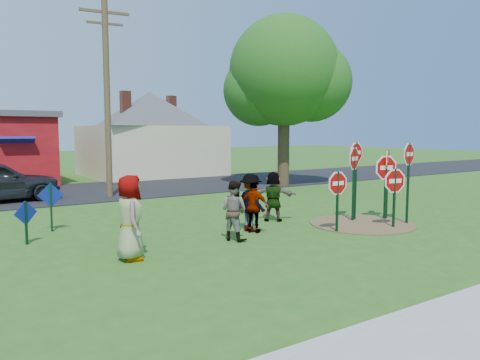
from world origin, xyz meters
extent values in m
plane|color=#2B5C1A|center=(0.00, 0.00, 0.00)|extent=(120.00, 120.00, 0.00)
cube|color=#9E9E99|center=(0.00, -7.20, 0.04)|extent=(22.00, 1.80, 0.08)
cube|color=black|center=(0.00, 11.50, 0.02)|extent=(120.00, 7.50, 0.04)
cylinder|color=brown|center=(4.50, -1.00, 0.01)|extent=(3.20, 3.20, 0.03)
cube|color=navy|center=(-3.00, 14.40, 2.40)|extent=(1.60, 0.78, 0.45)
cube|color=beige|center=(5.50, 18.00, 1.60)|extent=(8.00, 7.00, 3.20)
pyramid|color=#4C4C51|center=(5.50, 18.00, 5.40)|extent=(9.40, 9.40, 2.20)
cube|color=brown|center=(3.50, 17.00, 4.60)|extent=(0.55, 0.55, 1.40)
cube|color=brown|center=(7.50, 19.00, 4.60)|extent=(0.55, 0.55, 1.40)
cube|color=#0E331A|center=(3.00, -1.40, 0.87)|extent=(0.05, 0.06, 1.75)
cylinder|color=white|center=(3.00, -1.40, 1.41)|extent=(0.92, 0.07, 0.92)
cylinder|color=#AD0604|center=(3.00, -1.40, 1.41)|extent=(0.79, 0.06, 0.79)
cube|color=white|center=(3.00, -1.40, 1.41)|extent=(0.40, 0.03, 0.11)
cube|color=#0E331A|center=(4.83, -0.39, 1.26)|extent=(0.06, 0.07, 2.53)
cylinder|color=white|center=(4.83, -0.39, 2.19)|extent=(0.91, 0.15, 0.92)
cylinder|color=#AD0604|center=(4.83, -0.39, 2.19)|extent=(0.79, 0.14, 0.79)
cube|color=white|center=(4.83, -0.39, 2.19)|extent=(0.40, 0.07, 0.11)
cylinder|color=gold|center=(4.83, -0.39, 2.19)|extent=(0.91, 0.15, 0.92)
cube|color=#0E331A|center=(5.70, -1.73, 1.26)|extent=(0.06, 0.07, 2.53)
cylinder|color=white|center=(5.70, -1.73, 2.18)|extent=(0.95, 0.23, 0.97)
cylinder|color=#AD0604|center=(5.70, -1.73, 2.18)|extent=(0.82, 0.20, 0.83)
cube|color=white|center=(5.70, -1.73, 2.18)|extent=(0.42, 0.10, 0.12)
cube|color=#0E331A|center=(5.85, -0.82, 1.13)|extent=(0.07, 0.08, 2.26)
cylinder|color=white|center=(5.85, -0.82, 1.92)|extent=(0.80, 0.49, 0.92)
cylinder|color=#AD0604|center=(5.85, -0.82, 1.92)|extent=(0.69, 0.43, 0.80)
cube|color=white|center=(5.85, -0.82, 1.92)|extent=(0.35, 0.22, 0.11)
cylinder|color=gold|center=(5.85, -0.82, 1.92)|extent=(0.79, 0.49, 0.92)
cube|color=#0E331A|center=(4.88, -1.88, 0.89)|extent=(0.07, 0.08, 1.77)
cylinder|color=white|center=(4.88, -1.88, 1.41)|extent=(0.97, 0.24, 1.00)
cylinder|color=#AD0604|center=(4.88, -1.88, 1.41)|extent=(0.84, 0.21, 0.86)
cube|color=white|center=(4.88, -1.88, 1.41)|extent=(0.43, 0.10, 0.12)
cube|color=#0E331A|center=(5.68, -0.89, 1.05)|extent=(0.07, 0.08, 2.11)
cylinder|color=white|center=(5.68, -0.89, 1.71)|extent=(1.07, 0.27, 1.10)
cylinder|color=#AD0604|center=(5.68, -0.89, 1.71)|extent=(0.93, 0.24, 0.95)
cube|color=white|center=(5.68, -0.89, 1.71)|extent=(0.47, 0.12, 0.14)
cylinder|color=gold|center=(5.68, -0.89, 1.71)|extent=(1.07, 0.27, 1.10)
cube|color=#0E331A|center=(4.63, -0.49, 1.19)|extent=(0.07, 0.08, 2.38)
cylinder|color=white|center=(4.63, -0.49, 2.01)|extent=(0.95, 0.37, 1.00)
cylinder|color=#AD0604|center=(4.63, -0.49, 2.01)|extent=(0.82, 0.32, 0.87)
cube|color=white|center=(4.63, -0.49, 2.01)|extent=(0.42, 0.16, 0.12)
cube|color=#0E331A|center=(-4.64, 1.93, 0.56)|extent=(0.07, 0.07, 1.11)
cube|color=navy|center=(-4.64, 1.93, 0.81)|extent=(0.59, 0.26, 0.63)
cube|color=#0E331A|center=(-3.76, 3.21, 0.70)|extent=(0.07, 0.08, 1.40)
cube|color=navy|center=(-3.76, 3.21, 1.06)|extent=(0.70, 0.20, 0.71)
imported|color=#434394|center=(-2.93, -0.90, 0.96)|extent=(0.78, 1.04, 1.92)
imported|color=#276858|center=(-2.42, 0.63, 0.80)|extent=(0.45, 0.63, 1.59)
imported|color=brown|center=(0.03, -0.58, 0.79)|extent=(0.86, 0.95, 1.59)
imported|color=#2E2F34|center=(1.02, 0.07, 0.83)|extent=(0.82, 1.18, 1.67)
imported|color=#502F60|center=(1.00, -0.14, 0.75)|extent=(0.78, 0.93, 1.49)
imported|color=#1D5537|center=(2.51, 0.94, 0.80)|extent=(1.46, 1.30, 1.61)
cylinder|color=#4C3823|center=(-0.14, 9.15, 4.20)|extent=(0.26, 0.26, 8.41)
cube|color=#4C3823|center=(-0.14, 9.15, 7.85)|extent=(2.05, 0.36, 0.11)
cube|color=#4C3823|center=(-0.14, 9.15, 7.38)|extent=(1.49, 0.28, 0.09)
cylinder|color=#382819|center=(8.71, 8.14, 2.37)|extent=(0.60, 0.60, 4.75)
sphere|color=#1A5216|center=(8.71, 8.14, 5.93)|extent=(5.61, 5.61, 5.61)
sphere|color=#1A5216|center=(10.00, 7.50, 5.40)|extent=(4.10, 4.10, 4.10)
sphere|color=#1A5216|center=(7.74, 9.01, 4.96)|extent=(3.67, 3.67, 3.67)
camera|label=1|loc=(-6.55, -10.82, 2.88)|focal=35.00mm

